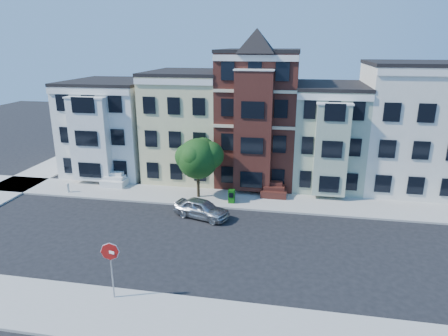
% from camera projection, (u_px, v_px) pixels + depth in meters
% --- Properties ---
extents(ground, '(120.00, 120.00, 0.00)m').
position_uv_depth(ground, '(235.00, 246.00, 26.29)').
color(ground, black).
extents(far_sidewalk, '(60.00, 4.00, 0.15)m').
position_uv_depth(far_sidewalk, '(249.00, 200.00, 33.78)').
color(far_sidewalk, '#9E9B93').
rests_on(far_sidewalk, ground).
extents(near_sidewalk, '(60.00, 4.00, 0.15)m').
position_uv_depth(near_sidewalk, '(208.00, 326.00, 18.76)').
color(near_sidewalk, '#9E9B93').
rests_on(near_sidewalk, ground).
extents(house_white, '(8.00, 9.00, 9.00)m').
position_uv_depth(house_white, '(114.00, 127.00, 41.16)').
color(house_white, silver).
rests_on(house_white, ground).
extents(house_yellow, '(7.00, 9.00, 10.00)m').
position_uv_depth(house_yellow, '(188.00, 125.00, 39.62)').
color(house_yellow, beige).
rests_on(house_yellow, ground).
extents(house_brown, '(7.00, 9.00, 12.00)m').
position_uv_depth(house_brown, '(259.00, 118.00, 38.11)').
color(house_brown, '#401A13').
rests_on(house_brown, ground).
extents(house_green, '(6.00, 9.00, 9.00)m').
position_uv_depth(house_green, '(328.00, 136.00, 37.43)').
color(house_green, '#96A58C').
rests_on(house_green, ground).
extents(house_cream, '(8.00, 9.00, 11.00)m').
position_uv_depth(house_cream, '(408.00, 128.00, 35.92)').
color(house_cream, silver).
rests_on(house_cream, ground).
extents(street_tree, '(6.55, 6.55, 6.32)m').
position_uv_depth(street_tree, '(198.00, 161.00, 33.48)').
color(street_tree, '#1E4B18').
rests_on(street_tree, far_sidewalk).
extents(parked_car, '(4.68, 3.00, 1.48)m').
position_uv_depth(parked_car, '(202.00, 208.00, 30.43)').
color(parked_car, '#AAAEB3').
rests_on(parked_car, ground).
extents(newspaper_box, '(0.51, 0.45, 1.13)m').
position_uv_depth(newspaper_box, '(232.00, 196.00, 32.94)').
color(newspaper_box, '#105710').
rests_on(newspaper_box, far_sidewalk).
extents(fire_hydrant, '(0.29, 0.29, 0.67)m').
position_uv_depth(fire_hydrant, '(68.00, 189.00, 35.33)').
color(fire_hydrant, beige).
rests_on(fire_hydrant, far_sidewalk).
extents(stop_sign, '(0.98, 0.35, 3.55)m').
position_uv_depth(stop_sign, '(112.00, 267.00, 20.24)').
color(stop_sign, red).
rests_on(stop_sign, near_sidewalk).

